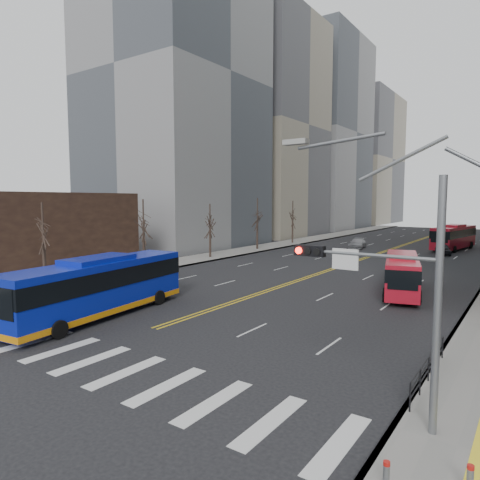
# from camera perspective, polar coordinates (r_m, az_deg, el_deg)

# --- Properties ---
(ground) EXTENTS (220.00, 220.00, 0.00)m
(ground) POSITION_cam_1_polar(r_m,az_deg,el_deg) (22.22, -21.01, -14.12)
(ground) COLOR black
(sidewalk_left) EXTENTS (5.00, 130.00, 0.15)m
(sidewalk_left) POSITION_cam_1_polar(r_m,az_deg,el_deg) (66.43, 3.80, -0.88)
(sidewalk_left) COLOR gray
(sidewalk_left) RESTS_ON ground
(crosswalk) EXTENTS (26.70, 4.00, 0.01)m
(crosswalk) POSITION_cam_1_polar(r_m,az_deg,el_deg) (22.21, -21.01, -14.10)
(crosswalk) COLOR silver
(crosswalk) RESTS_ON ground
(centerline) EXTENTS (0.55, 100.00, 0.01)m
(centerline) POSITION_cam_1_polar(r_m,az_deg,el_deg) (69.26, 19.98, -1.00)
(centerline) COLOR gold
(centerline) RESTS_ON ground
(office_towers) EXTENTS (83.00, 134.00, 58.00)m
(office_towers) POSITION_cam_1_polar(r_m,az_deg,el_deg) (83.66, 23.08, 16.41)
(office_towers) COLOR gray
(office_towers) RESTS_ON ground
(storefront) EXTENTS (14.00, 18.00, 8.00)m
(storefront) POSITION_cam_1_polar(r_m,az_deg,el_deg) (49.58, -26.66, 1.00)
(storefront) COLOR black
(storefront) RESTS_ON ground
(signal_mast) EXTENTS (5.37, 0.37, 9.39)m
(signal_mast) POSITION_cam_1_polar(r_m,az_deg,el_deg) (14.32, 19.31, -4.65)
(signal_mast) COLOR gray
(signal_mast) RESTS_ON ground
(pedestrian_railing) EXTENTS (0.06, 6.06, 1.02)m
(pedestrian_railing) POSITION_cam_1_polar(r_m,az_deg,el_deg) (19.03, 23.87, -14.92)
(pedestrian_railing) COLOR black
(pedestrian_railing) RESTS_ON sidewalk_right
(bollards) EXTENTS (2.87, 3.17, 0.78)m
(bollards) POSITION_cam_1_polar(r_m,az_deg,el_deg) (13.34, 27.41, -25.52)
(bollards) COLOR gray
(bollards) RESTS_ON sidewalk_right
(street_trees) EXTENTS (35.20, 47.20, 7.60)m
(street_trees) POSITION_cam_1_polar(r_m,az_deg,el_deg) (52.40, 6.69, 2.69)
(street_trees) COLOR black
(street_trees) RESTS_ON ground
(blue_bus) EXTENTS (4.39, 13.29, 3.77)m
(blue_bus) POSITION_cam_1_polar(r_m,az_deg,el_deg) (28.14, -18.30, -5.76)
(blue_bus) COLOR #0B1DAB
(blue_bus) RESTS_ON ground
(red_bus_near) EXTENTS (4.79, 10.26, 3.20)m
(red_bus_near) POSITION_cam_1_polar(r_m,az_deg,el_deg) (35.45, 20.77, -3.90)
(red_bus_near) COLOR #B01223
(red_bus_near) RESTS_ON ground
(red_bus_far) EXTENTS (4.55, 12.04, 3.72)m
(red_bus_far) POSITION_cam_1_polar(r_m,az_deg,el_deg) (69.97, 26.60, 0.51)
(red_bus_far) COLOR #B01223
(red_bus_far) RESTS_ON ground
(car_white) EXTENTS (2.96, 4.87, 1.51)m
(car_white) POSITION_cam_1_polar(r_m,az_deg,el_deg) (40.78, -12.06, -3.96)
(car_white) COLOR silver
(car_white) RESTS_ON ground
(car_dark_mid) EXTENTS (2.79, 4.59, 1.46)m
(car_dark_mid) POSITION_cam_1_polar(r_m,az_deg,el_deg) (63.17, 25.43, -1.12)
(car_dark_mid) COLOR black
(car_dark_mid) RESTS_ON ground
(car_silver) EXTENTS (2.84, 5.33, 1.47)m
(car_silver) POSITION_cam_1_polar(r_m,az_deg,el_deg) (67.19, 15.38, -0.43)
(car_silver) COLOR gray
(car_silver) RESTS_ON ground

